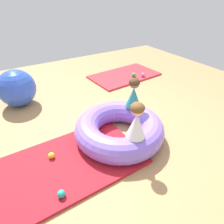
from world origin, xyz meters
TOP-DOWN VIEW (x-y plane):
  - ground_plane at (0.00, 0.00)m, footprint 8.00×8.00m
  - gym_mat_far_right at (-0.78, -0.15)m, footprint 1.84×1.15m
  - gym_mat_center_rear at (1.52, 1.91)m, footprint 1.75×1.10m
  - inflatable_cushion at (0.04, -0.05)m, footprint 1.32×1.32m
  - child_in_white at (-0.00, -0.47)m, footprint 0.29×0.29m
  - child_in_teal at (0.43, 0.14)m, footprint 0.34×0.34m
  - play_ball_pink at (1.83, 1.58)m, footprint 0.10×0.10m
  - play_ball_teal at (-1.05, -0.57)m, footprint 0.09×0.09m
  - play_ball_yellow at (-0.96, 0.05)m, footprint 0.08×0.08m
  - play_ball_green at (1.63, 1.69)m, footprint 0.10×0.10m
  - exercise_ball_large at (-1.02, 1.82)m, footprint 0.70×0.70m

SIDE VIEW (x-z plane):
  - ground_plane at x=0.00m, z-range 0.00..0.00m
  - gym_mat_far_right at x=-0.78m, z-range 0.00..0.04m
  - gym_mat_center_rear at x=1.52m, z-range 0.00..0.04m
  - play_ball_yellow at x=-0.96m, z-range 0.04..0.12m
  - play_ball_teal at x=-1.05m, z-range 0.04..0.13m
  - play_ball_pink at x=1.83m, z-range 0.04..0.14m
  - play_ball_green at x=1.63m, z-range 0.04..0.14m
  - inflatable_cushion at x=0.04m, z-range 0.00..0.36m
  - exercise_ball_large at x=-1.02m, z-range 0.00..0.70m
  - child_in_teal at x=0.43m, z-range 0.35..0.82m
  - child_in_white at x=0.00m, z-range 0.35..0.84m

